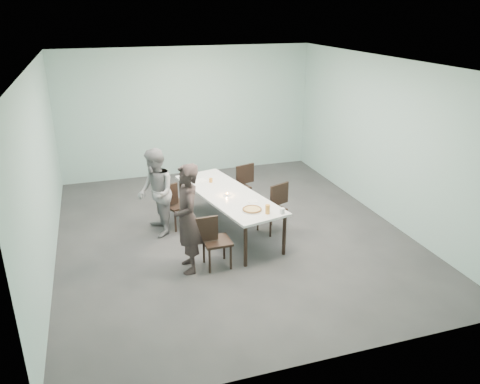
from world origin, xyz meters
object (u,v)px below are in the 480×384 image
object	(u,v)px
table	(228,196)
diner_far	(156,193)
tealight	(227,195)
amber_tumbler	(211,180)
beer_glass	(268,209)
chair_far_left	(173,202)
chair_near_left	(212,238)
pizza	(252,209)
water_tumbler	(282,211)
chair_far_right	(241,183)
side_plate	(253,201)
chair_near_right	(275,204)
diner_near	(188,219)

from	to	relation	value
table	diner_far	distance (m)	1.26
tealight	amber_tumbler	bearing A→B (deg)	97.62
beer_glass	chair_far_left	bearing A→B (deg)	130.24
chair_near_left	pizza	size ratio (longest dim) A/B	2.56
chair_near_left	water_tumbler	xyz separation A→B (m)	(1.17, 0.02, 0.29)
water_tumbler	tealight	distance (m)	1.18
diner_far	chair_far_right	bearing A→B (deg)	108.87
side_plate	chair_near_left	bearing A→B (deg)	-144.27
diner_far	amber_tumbler	bearing A→B (deg)	103.04
chair_near_left	pizza	xyz separation A→B (m)	(0.75, 0.27, 0.27)
table	pizza	distance (m)	0.87
table	pizza	size ratio (longest dim) A/B	8.05
chair_near_right	pizza	xyz separation A→B (m)	(-0.66, -0.66, 0.27)
side_plate	beer_glass	bearing A→B (deg)	-83.56
chair_near_right	side_plate	bearing A→B (deg)	7.88
diner_near	chair_far_left	bearing A→B (deg)	-179.38
amber_tumbler	chair_near_right	bearing A→B (deg)	-39.95
beer_glass	water_tumbler	bearing A→B (deg)	-17.00
amber_tumbler	beer_glass	bearing A→B (deg)	-73.07
diner_near	diner_far	size ratio (longest dim) A/B	1.09
beer_glass	water_tumbler	size ratio (longest dim) A/B	1.67
table	chair_far_right	size ratio (longest dim) A/B	3.15
tealight	amber_tumbler	world-z (taller)	amber_tumbler
table	pizza	xyz separation A→B (m)	(0.17, -0.85, 0.08)
water_tumbler	tealight	size ratio (longest dim) A/B	1.61
table	chair_near_right	bearing A→B (deg)	-12.87
diner_near	water_tumbler	bearing A→B (deg)	90.98
diner_near	table	bearing A→B (deg)	141.02
table	chair_near_right	distance (m)	0.87
chair_near_right	pizza	distance (m)	0.97
water_tumbler	diner_near	bearing A→B (deg)	179.01
beer_glass	chair_far_right	bearing A→B (deg)	84.09
table	chair_near_left	size ratio (longest dim) A/B	3.15
chair_far_left	amber_tumbler	world-z (taller)	chair_far_left
chair_near_left	chair_far_left	world-z (taller)	same
table	tealight	xyz separation A→B (m)	(-0.05, -0.11, 0.08)
chair_near_right	beer_glass	size ratio (longest dim) A/B	5.80
table	diner_far	bearing A→B (deg)	166.11
chair_near_left	water_tumbler	world-z (taller)	chair_near_left
water_tumbler	chair_far_right	bearing A→B (deg)	90.19
chair_near_left	beer_glass	distance (m)	1.00
chair_near_right	diner_far	world-z (taller)	diner_far
table	pizza	world-z (taller)	pizza
side_plate	amber_tumbler	xyz separation A→B (m)	(-0.45, 1.12, 0.04)
pizza	chair_far_left	bearing A→B (deg)	129.31
side_plate	water_tumbler	bearing A→B (deg)	-65.20
pizza	amber_tumbler	size ratio (longest dim) A/B	4.25
amber_tumbler	chair_far_right	bearing A→B (deg)	30.42
diner_near	pizza	distance (m)	1.13
chair_far_right	tealight	world-z (taller)	chair_far_right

